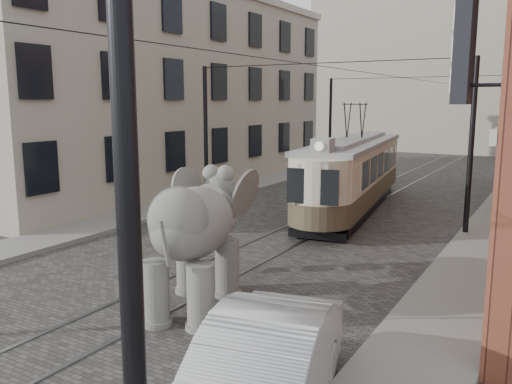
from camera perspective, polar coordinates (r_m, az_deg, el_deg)
The scene contains 10 objects.
ground at distance 15.71m, azimuth -1.37°, elevation -7.09°, with size 120.00×120.00×0.00m, color #44423F.
tram_rails at distance 15.70m, azimuth -1.37°, elevation -7.05°, with size 1.54×80.00×0.02m, color slate, non-canonical shape.
sidewalk_right at distance 13.68m, azimuth 20.91°, elevation -10.01°, with size 2.00×60.00×0.15m, color slate.
sidewalk_left at distance 19.78m, azimuth -17.65°, elevation -3.79°, with size 2.00×60.00×0.15m, color slate.
stucco_building at distance 29.61m, azimuth -9.53°, elevation 10.50°, with size 7.00×24.00×10.00m, color gray.
distant_block at distance 53.43m, azimuth 22.25°, elevation 11.68°, with size 28.00×10.00×14.00m, color gray.
catenary at distance 19.61m, azimuth 5.81°, elevation 5.17°, with size 11.00×30.20×6.00m, color black, non-canonical shape.
tram at distance 22.48m, azimuth 10.45°, elevation 3.68°, with size 2.32×11.25×4.46m, color beige, non-canonical shape.
elephant at distance 11.64m, azimuth -6.77°, elevation -5.44°, with size 2.72×4.94×3.03m, color #65635E, non-canonical shape.
parked_car at distance 7.83m, azimuth 0.41°, elevation -19.07°, with size 1.66×4.72×1.56m, color #A7A7AB.
Camera 1 is at (7.91, -12.79, 4.56)m, focal length 37.22 mm.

